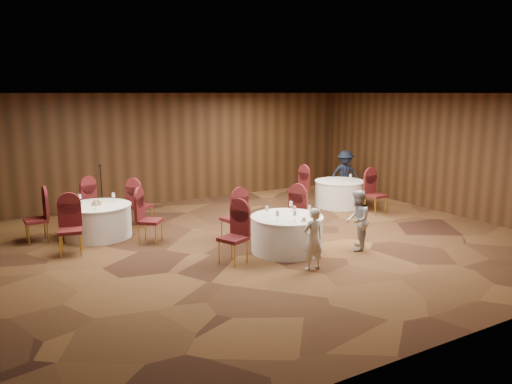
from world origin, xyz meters
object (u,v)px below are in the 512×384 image
table_left (98,221)px  mic_stand (103,206)px  table_right (340,193)px  man_c (345,174)px  woman_a (313,239)px  woman_b (357,220)px  table_main (287,233)px

table_left → mic_stand: bearing=72.1°
table_right → man_c: man_c is taller
woman_a → woman_b: 1.56m
table_main → table_left: same height
table_right → woman_b: size_ratio=1.13×
woman_b → man_c: bearing=-171.9°
table_left → mic_stand: (0.40, 1.25, 0.04)m
table_left → man_c: man_c is taller
table_right → mic_stand: mic_stand is taller
table_left → table_main: bearing=-43.9°
mic_stand → woman_b: bearing=-50.7°
table_main → woman_b: size_ratio=1.17×
table_main → table_left: 4.33m
table_left → woman_b: 5.74m
man_c → mic_stand: bearing=-157.5°
table_right → woman_a: 5.42m
table_right → man_c: size_ratio=0.97×
mic_stand → woman_a: size_ratio=1.26×
table_right → woman_b: (-2.31, -3.37, 0.26)m
mic_stand → woman_b: 6.34m
woman_a → table_main: bearing=-99.1°
table_main → woman_a: size_ratio=1.27×
mic_stand → table_main: bearing=-57.4°
table_main → woman_a: woman_a is taller
table_main → table_left: bearing=136.1°
man_c → table_main: bearing=-114.0°
table_left → woman_a: bearing=-54.7°
man_c → woman_b: bearing=-99.7°
woman_a → man_c: (4.72, 4.74, 0.15)m
woman_b → table_left: bearing=-84.2°
table_left → woman_a: woman_a is taller
table_left → mic_stand: mic_stand is taller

